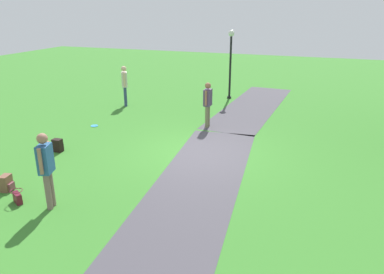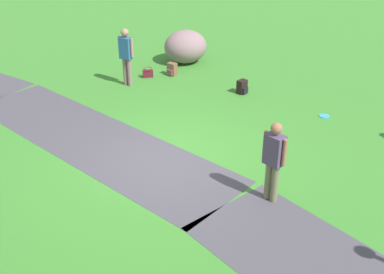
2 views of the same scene
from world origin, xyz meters
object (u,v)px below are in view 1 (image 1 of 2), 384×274
(passerby_on_path, at_px, (208,102))
(spare_backpack_on_lawn, at_px, (58,145))
(backpack_by_boulder, at_px, (7,183))
(frisbee_on_grass, at_px, (94,126))
(woman_with_handbag, at_px, (46,165))
(handbag_on_grass, at_px, (17,197))
(man_near_boulder, at_px, (125,83))
(lamp_post, at_px, (231,57))

(passerby_on_path, xyz_separation_m, spare_backpack_on_lawn, (3.89, -3.56, -0.76))
(backpack_by_boulder, distance_m, frisbee_on_grass, 5.13)
(woman_with_handbag, xyz_separation_m, backpack_by_boulder, (-0.26, -1.53, -0.82))
(passerby_on_path, relative_size, handbag_on_grass, 4.44)
(woman_with_handbag, bearing_deg, man_near_boulder, -161.24)
(woman_with_handbag, bearing_deg, passerby_on_path, 167.24)
(handbag_on_grass, bearing_deg, passerby_on_path, 160.82)
(man_near_boulder, xyz_separation_m, handbag_on_grass, (8.41, 1.97, -0.89))
(lamp_post, relative_size, frisbee_on_grass, 11.85)
(handbag_on_grass, height_order, backpack_by_boulder, backpack_by_boulder)
(passerby_on_path, distance_m, spare_backpack_on_lawn, 5.32)
(frisbee_on_grass, bearing_deg, man_near_boulder, -173.04)
(backpack_by_boulder, relative_size, frisbee_on_grass, 1.50)
(man_near_boulder, xyz_separation_m, backpack_by_boulder, (8.04, 1.29, -0.84))
(man_near_boulder, distance_m, handbag_on_grass, 8.69)
(lamp_post, xyz_separation_m, woman_with_handbag, (11.22, -1.17, -0.96))
(lamp_post, distance_m, spare_backpack_on_lawn, 9.20)
(passerby_on_path, height_order, handbag_on_grass, passerby_on_path)
(backpack_by_boulder, bearing_deg, man_near_boulder, -170.86)
(woman_with_handbag, relative_size, man_near_boulder, 0.98)
(backpack_by_boulder, bearing_deg, passerby_on_path, 154.63)
(passerby_on_path, bearing_deg, man_near_boulder, -110.67)
(lamp_post, xyz_separation_m, frisbee_on_grass, (5.92, -3.62, -1.97))
(passerby_on_path, xyz_separation_m, frisbee_on_grass, (1.37, -3.97, -0.94))
(frisbee_on_grass, bearing_deg, lamp_post, 148.54)
(handbag_on_grass, distance_m, backpack_by_boulder, 0.78)
(backpack_by_boulder, bearing_deg, spare_backpack_on_lawn, -168.33)
(handbag_on_grass, height_order, frisbee_on_grass, handbag_on_grass)
(lamp_post, relative_size, man_near_boulder, 1.80)
(spare_backpack_on_lawn, bearing_deg, frisbee_on_grass, -170.84)
(woman_with_handbag, height_order, handbag_on_grass, woman_with_handbag)
(handbag_on_grass, bearing_deg, man_near_boulder, -166.80)
(lamp_post, distance_m, handbag_on_grass, 11.65)
(lamp_post, distance_m, woman_with_handbag, 11.32)
(backpack_by_boulder, height_order, spare_backpack_on_lawn, same)
(lamp_post, height_order, spare_backpack_on_lawn, lamp_post)
(woman_with_handbag, height_order, man_near_boulder, man_near_boulder)
(passerby_on_path, bearing_deg, handbag_on_grass, -19.18)
(backpack_by_boulder, bearing_deg, woman_with_handbag, 80.21)
(woman_with_handbag, bearing_deg, handbag_on_grass, -82.63)
(passerby_on_path, xyz_separation_m, backpack_by_boulder, (6.41, -3.04, -0.76))
(lamp_post, height_order, backpack_by_boulder, lamp_post)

